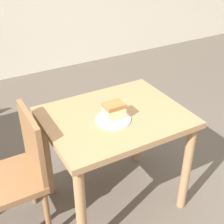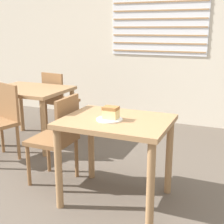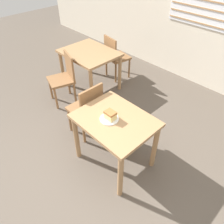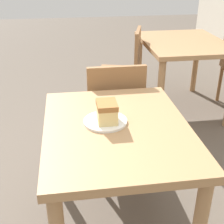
{
  "view_description": "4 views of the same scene",
  "coord_description": "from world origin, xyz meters",
  "px_view_note": "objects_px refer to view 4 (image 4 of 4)",
  "views": [
    {
      "loc": [
        -0.87,
        -0.86,
        1.74
      ],
      "look_at": [
        -0.13,
        0.46,
        0.81
      ],
      "focal_mm": 50.0,
      "sensor_mm": 36.0,
      "label": 1
    },
    {
      "loc": [
        0.85,
        -1.69,
        1.43
      ],
      "look_at": [
        -0.07,
        0.49,
        0.8
      ],
      "focal_mm": 50.0,
      "sensor_mm": 36.0,
      "label": 2
    },
    {
      "loc": [
        1.2,
        -0.71,
        2.33
      ],
      "look_at": [
        -0.09,
        0.53,
        0.81
      ],
      "focal_mm": 35.0,
      "sensor_mm": 36.0,
      "label": 3
    },
    {
      "loc": [
        1.2,
        0.34,
        1.45
      ],
      "look_at": [
        -0.11,
        0.53,
        0.77
      ],
      "focal_mm": 50.0,
      "sensor_mm": 36.0,
      "label": 4
    }
  ],
  "objects_px": {
    "dining_table_near": "(117,148)",
    "chair_near_window": "(114,114)",
    "cake_slice": "(107,112)",
    "dining_table_far": "(183,52)",
    "plate": "(105,121)",
    "chair_far_corner": "(125,70)"
  },
  "relations": [
    {
      "from": "dining_table_far",
      "to": "chair_far_corner",
      "type": "bearing_deg",
      "value": -87.58
    },
    {
      "from": "dining_table_far",
      "to": "plate",
      "type": "height_order",
      "value": "plate"
    },
    {
      "from": "dining_table_far",
      "to": "chair_far_corner",
      "type": "distance_m",
      "value": 0.59
    },
    {
      "from": "chair_far_corner",
      "to": "cake_slice",
      "type": "height_order",
      "value": "chair_far_corner"
    },
    {
      "from": "chair_far_corner",
      "to": "plate",
      "type": "bearing_deg",
      "value": 2.65
    },
    {
      "from": "dining_table_near",
      "to": "plate",
      "type": "distance_m",
      "value": 0.15
    },
    {
      "from": "dining_table_near",
      "to": "chair_near_window",
      "type": "distance_m",
      "value": 0.64
    },
    {
      "from": "dining_table_far",
      "to": "chair_far_corner",
      "type": "relative_size",
      "value": 1.12
    },
    {
      "from": "dining_table_far",
      "to": "dining_table_near",
      "type": "bearing_deg",
      "value": -30.11
    },
    {
      "from": "chair_near_window",
      "to": "cake_slice",
      "type": "height_order",
      "value": "chair_near_window"
    },
    {
      "from": "dining_table_near",
      "to": "dining_table_far",
      "type": "xyz_separation_m",
      "value": [
        -1.54,
        0.9,
        0.0
      ]
    },
    {
      "from": "chair_near_window",
      "to": "chair_far_corner",
      "type": "relative_size",
      "value": 1.0
    },
    {
      "from": "dining_table_near",
      "to": "dining_table_far",
      "type": "relative_size",
      "value": 0.92
    },
    {
      "from": "dining_table_near",
      "to": "plate",
      "type": "relative_size",
      "value": 4.1
    },
    {
      "from": "chair_near_window",
      "to": "cake_slice",
      "type": "bearing_deg",
      "value": 78.12
    },
    {
      "from": "dining_table_near",
      "to": "chair_near_window",
      "type": "height_order",
      "value": "chair_near_window"
    },
    {
      "from": "dining_table_near",
      "to": "chair_near_window",
      "type": "bearing_deg",
      "value": 172.54
    },
    {
      "from": "chair_near_window",
      "to": "plate",
      "type": "distance_m",
      "value": 0.65
    },
    {
      "from": "chair_near_window",
      "to": "dining_table_far",
      "type": "bearing_deg",
      "value": -131.43
    },
    {
      "from": "dining_table_far",
      "to": "cake_slice",
      "type": "relative_size",
      "value": 7.98
    },
    {
      "from": "dining_table_far",
      "to": "chair_near_window",
      "type": "height_order",
      "value": "chair_near_window"
    },
    {
      "from": "dining_table_far",
      "to": "plate",
      "type": "relative_size",
      "value": 4.48
    }
  ]
}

